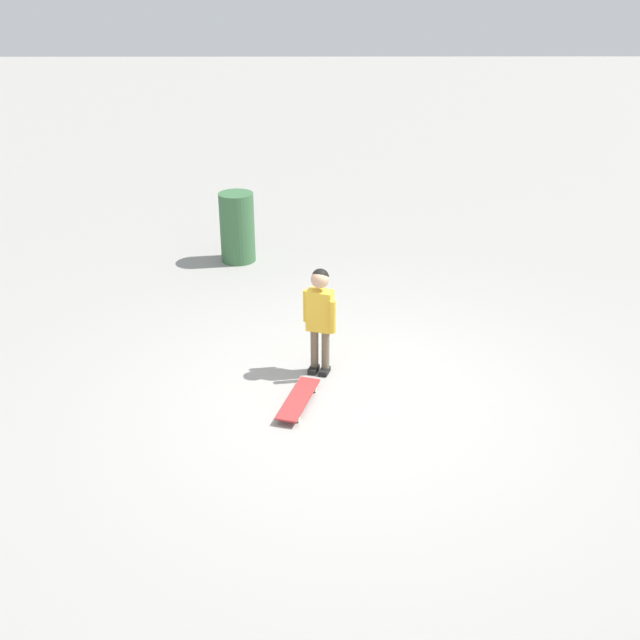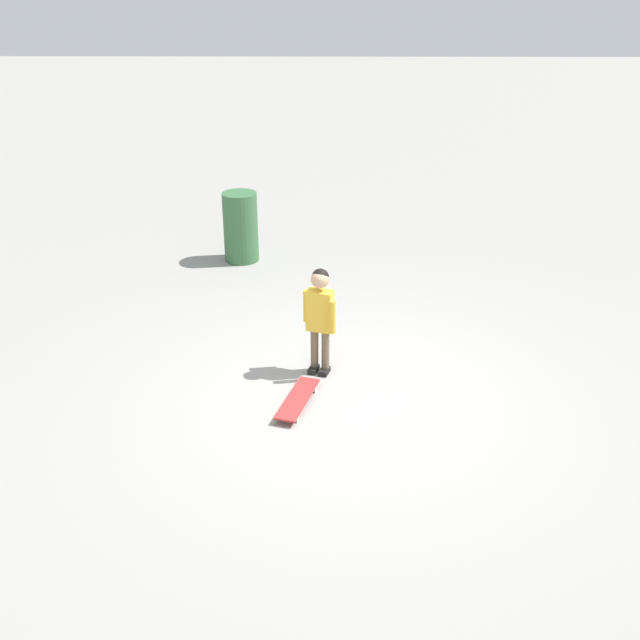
{
  "view_description": "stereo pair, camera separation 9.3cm",
  "coord_description": "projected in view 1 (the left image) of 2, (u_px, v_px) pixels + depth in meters",
  "views": [
    {
      "loc": [
        5.95,
        -0.27,
        3.67
      ],
      "look_at": [
        -0.5,
        -0.23,
        0.55
      ],
      "focal_mm": 42.88,
      "sensor_mm": 36.0,
      "label": 1
    },
    {
      "loc": [
        5.95,
        -0.17,
        3.67
      ],
      "look_at": [
        -0.5,
        -0.23,
        0.55
      ],
      "focal_mm": 42.88,
      "sensor_mm": 36.0,
      "label": 2
    }
  ],
  "objects": [
    {
      "name": "trash_bin",
      "position": [
        237.0,
        227.0,
        9.85
      ],
      "size": [
        0.45,
        0.45,
        0.91
      ],
      "primitive_type": "cylinder",
      "color": "#38663D",
      "rests_on": "ground"
    },
    {
      "name": "ground_plane",
      "position": [
        346.0,
        398.0,
        6.95
      ],
      "size": [
        50.0,
        50.0,
        0.0
      ],
      "primitive_type": "plane",
      "color": "gray"
    },
    {
      "name": "skateboard",
      "position": [
        299.0,
        399.0,
        6.82
      ],
      "size": [
        0.77,
        0.39,
        0.07
      ],
      "color": "#B22D2D",
      "rests_on": "ground"
    },
    {
      "name": "child_person",
      "position": [
        320.0,
        310.0,
        7.11
      ],
      "size": [
        0.31,
        0.31,
        1.06
      ],
      "color": "brown",
      "rests_on": "ground"
    }
  ]
}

